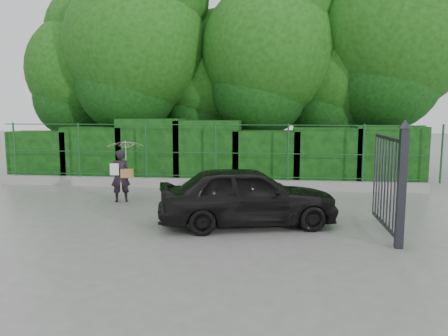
# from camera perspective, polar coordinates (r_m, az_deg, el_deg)

# --- Properties ---
(ground) EXTENTS (80.00, 80.00, 0.00)m
(ground) POSITION_cam_1_polar(r_m,az_deg,el_deg) (9.92, -7.05, -7.21)
(ground) COLOR gray
(kerb) EXTENTS (14.00, 0.25, 0.30)m
(kerb) POSITION_cam_1_polar(r_m,az_deg,el_deg) (14.20, -2.70, -2.03)
(kerb) COLOR #9E9E99
(kerb) RESTS_ON ground
(fence) EXTENTS (14.13, 0.06, 1.80)m
(fence) POSITION_cam_1_polar(r_m,az_deg,el_deg) (14.02, -1.83, 2.18)
(fence) COLOR #184B22
(fence) RESTS_ON kerb
(hedge) EXTENTS (14.20, 1.20, 2.22)m
(hedge) POSITION_cam_1_polar(r_m,az_deg,el_deg) (15.05, -1.90, 1.77)
(hedge) COLOR black
(hedge) RESTS_ON ground
(trees) EXTENTS (17.10, 6.15, 8.08)m
(trees) POSITION_cam_1_polar(r_m,az_deg,el_deg) (17.20, 2.94, 14.60)
(trees) COLOR black
(trees) RESTS_ON ground
(gate) EXTENTS (0.22, 2.33, 2.36)m
(gate) POSITION_cam_1_polar(r_m,az_deg,el_deg) (8.97, 21.41, -1.51)
(gate) COLOR #26262D
(gate) RESTS_ON ground
(woman) EXTENTS (0.99, 1.01, 1.71)m
(woman) POSITION_cam_1_polar(r_m,az_deg,el_deg) (12.27, -12.87, 0.89)
(woman) COLOR black
(woman) RESTS_ON ground
(car) EXTENTS (4.15, 2.46, 1.32)m
(car) POSITION_cam_1_polar(r_m,az_deg,el_deg) (9.59, 3.08, -3.62)
(car) COLOR black
(car) RESTS_ON ground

